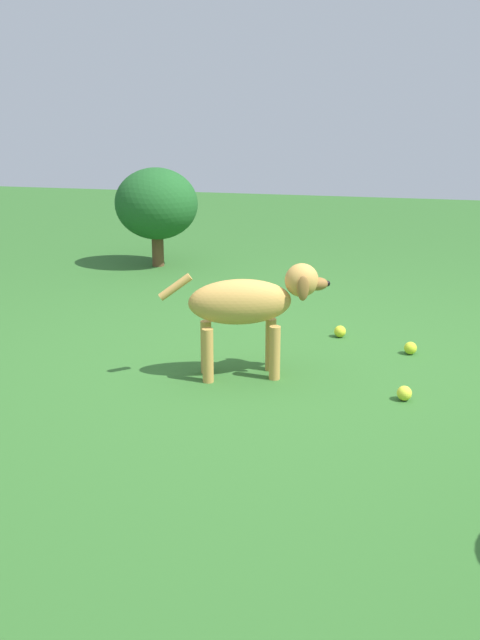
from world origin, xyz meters
The scene contains 6 objects.
ground centered at (0.00, 0.00, 0.00)m, with size 14.00×14.00×0.00m, color #2D6026.
dog centered at (-0.19, -0.20, 0.36)m, with size 0.76×0.37×0.54m.
tennis_ball_0 centered at (0.55, 0.30, 0.03)m, with size 0.07×0.07×0.07m, color #C3D52A.
tennis_ball_1 centered at (0.54, -0.33, 0.03)m, with size 0.07×0.07×0.07m, color yellow.
tennis_ball_2 centered at (0.17, 0.49, 0.03)m, with size 0.07×0.07×0.07m, color #CDD12B.
shrub_near centered at (-1.47, 1.99, 0.50)m, with size 0.66×0.60×0.78m.
Camera 1 is at (0.53, -3.31, 1.24)m, focal length 39.74 mm.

